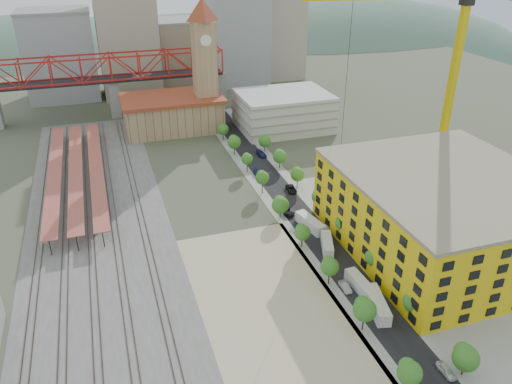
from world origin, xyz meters
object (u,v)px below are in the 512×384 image
object	(u,v)px
site_trailer_a	(377,305)
site_trailer_d	(310,223)
site_trailer_c	(327,244)
clock_tower	(204,53)
tower_crane	(443,55)
construction_building	(444,213)
site_trailer_b	(361,285)

from	to	relation	value
site_trailer_a	site_trailer_d	size ratio (longest dim) A/B	1.02
site_trailer_c	site_trailer_a	bearing A→B (deg)	-70.16
clock_tower	tower_crane	world-z (taller)	tower_crane
clock_tower	site_trailer_c	distance (m)	96.77
construction_building	site_trailer_a	size ratio (longest dim) A/B	4.85
construction_building	site_trailer_c	xyz separation A→B (m)	(-26.00, 7.55, -8.17)
site_trailer_a	site_trailer_d	distance (m)	33.41
clock_tower	site_trailer_b	distance (m)	112.69
site_trailer_a	site_trailer_c	world-z (taller)	site_trailer_a
construction_building	site_trailer_d	size ratio (longest dim) A/B	4.95
site_trailer_b	site_trailer_d	size ratio (longest dim) A/B	0.93
construction_building	site_trailer_b	bearing A→B (deg)	-160.87
construction_building	tower_crane	world-z (taller)	tower_crane
site_trailer_d	site_trailer_a	bearing A→B (deg)	-101.70
construction_building	site_trailer_a	world-z (taller)	construction_building
site_trailer_c	tower_crane	bearing A→B (deg)	48.40
tower_crane	construction_building	bearing A→B (deg)	-118.25
clock_tower	site_trailer_a	distance (m)	119.24
tower_crane	site_trailer_a	world-z (taller)	tower_crane
construction_building	tower_crane	bearing A→B (deg)	61.75
clock_tower	site_trailer_d	size ratio (longest dim) A/B	5.09
tower_crane	site_trailer_d	bearing A→B (deg)	-162.90
tower_crane	site_trailer_c	bearing A→B (deg)	-151.44
construction_building	site_trailer_d	xyz separation A→B (m)	(-26.00, 17.61, -8.01)
site_trailer_b	site_trailer_d	xyz separation A→B (m)	(0.00, 26.63, 0.10)
site_trailer_a	site_trailer_c	bearing A→B (deg)	103.06
construction_building	site_trailer_a	distance (m)	31.46
site_trailer_b	site_trailer_c	size ratio (longest dim) A/B	1.05
tower_crane	site_trailer_a	distance (m)	73.15
tower_crane	site_trailer_d	world-z (taller)	tower_crane
clock_tower	tower_crane	size ratio (longest dim) A/B	0.83
tower_crane	site_trailer_a	bearing A→B (deg)	-132.43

